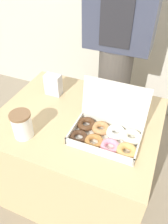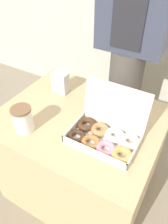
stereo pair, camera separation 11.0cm
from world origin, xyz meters
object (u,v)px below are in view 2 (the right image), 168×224
Objects in this scene: coffee_cup at (23,119)px; person_customer at (130,43)px; donut_box at (105,135)px; napkin_holder at (60,83)px.

coffee_cup is 0.08× the size of person_customer.
coffee_cup is at bearing -160.05° from donut_box.
donut_box is 2.79× the size of napkin_holder.
coffee_cup is 1.05× the size of napkin_holder.
napkin_holder is 0.08× the size of person_customer.
person_customer is (0.24, 0.83, 0.15)m from coffee_cup.
donut_box is 0.50m from napkin_holder.
donut_box is at bearing -77.06° from person_customer.
person_customer is at bearing 58.38° from napkin_holder.
person_customer is at bearing 102.94° from donut_box.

